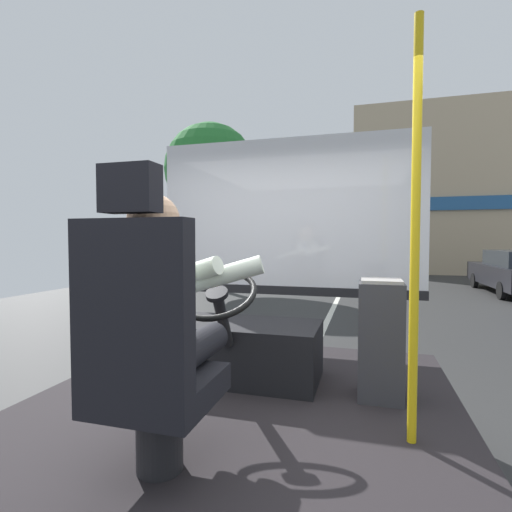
{
  "coord_description": "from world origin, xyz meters",
  "views": [
    {
      "loc": [
        0.72,
        -1.94,
        1.64
      ],
      "look_at": [
        -0.11,
        0.98,
        1.51
      ],
      "focal_mm": 26.8,
      "sensor_mm": 36.0,
      "label": 1
    }
  ],
  "objects_px": {
    "driver_seat": "(147,354)",
    "fare_box": "(381,339)",
    "steering_console": "(241,348)",
    "handrail_pole": "(415,232)",
    "bus_driver": "(163,307)"
  },
  "relations": [
    {
      "from": "driver_seat",
      "to": "handrail_pole",
      "type": "distance_m",
      "value": 1.34
    },
    {
      "from": "driver_seat",
      "to": "steering_console",
      "type": "distance_m",
      "value": 1.25
    },
    {
      "from": "fare_box",
      "to": "handrail_pole",
      "type": "bearing_deg",
      "value": -75.42
    },
    {
      "from": "steering_console",
      "to": "fare_box",
      "type": "xyz_separation_m",
      "value": [
        0.94,
        -0.08,
        0.15
      ]
    },
    {
      "from": "driver_seat",
      "to": "fare_box",
      "type": "relative_size",
      "value": 1.7
    },
    {
      "from": "fare_box",
      "to": "driver_seat",
      "type": "bearing_deg",
      "value": -129.75
    },
    {
      "from": "driver_seat",
      "to": "bus_driver",
      "type": "bearing_deg",
      "value": 90.0
    },
    {
      "from": "driver_seat",
      "to": "fare_box",
      "type": "bearing_deg",
      "value": 50.25
    },
    {
      "from": "driver_seat",
      "to": "fare_box",
      "type": "distance_m",
      "value": 1.48
    },
    {
      "from": "handrail_pole",
      "to": "fare_box",
      "type": "relative_size",
      "value": 2.75
    },
    {
      "from": "driver_seat",
      "to": "bus_driver",
      "type": "relative_size",
      "value": 1.62
    },
    {
      "from": "driver_seat",
      "to": "handrail_pole",
      "type": "relative_size",
      "value": 0.62
    },
    {
      "from": "driver_seat",
      "to": "steering_console",
      "type": "bearing_deg",
      "value": 90.0
    },
    {
      "from": "bus_driver",
      "to": "handrail_pole",
      "type": "bearing_deg",
      "value": 24.85
    },
    {
      "from": "driver_seat",
      "to": "steering_console",
      "type": "xyz_separation_m",
      "value": [
        0.0,
        1.21,
        -0.31
      ]
    }
  ]
}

